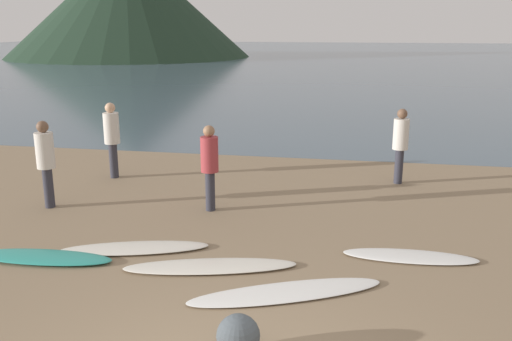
% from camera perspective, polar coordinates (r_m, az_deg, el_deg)
% --- Properties ---
extents(ground_plane, '(120.00, 120.00, 0.20)m').
position_cam_1_polar(ground_plane, '(14.67, 5.56, 0.68)').
color(ground_plane, '#8C7559').
rests_on(ground_plane, ground).
extents(ocean_water, '(140.00, 100.00, 0.01)m').
position_cam_1_polar(ocean_water, '(64.48, 9.65, 11.57)').
color(ocean_water, '#475B6B').
rests_on(ocean_water, ground).
extents(headland_hill, '(26.35, 26.35, 11.77)m').
position_cam_1_polar(headland_hill, '(64.10, -13.11, 16.65)').
color(headland_hill, '#1E3323').
rests_on(headland_hill, ground).
extents(surfboard_0, '(2.25, 0.69, 0.10)m').
position_cam_1_polar(surfboard_0, '(9.11, -21.25, -8.35)').
color(surfboard_0, teal).
rests_on(surfboard_0, ground).
extents(surfboard_1, '(2.41, 1.20, 0.08)m').
position_cam_1_polar(surfboard_1, '(9.06, -12.45, -7.84)').
color(surfboard_1, silver).
rests_on(surfboard_1, ground).
extents(surfboard_2, '(2.61, 1.18, 0.08)m').
position_cam_1_polar(surfboard_2, '(8.25, -4.75, -9.84)').
color(surfboard_2, silver).
rests_on(surfboard_2, ground).
extents(surfboard_3, '(2.69, 1.64, 0.06)m').
position_cam_1_polar(surfboard_3, '(7.53, 3.17, -12.45)').
color(surfboard_3, white).
rests_on(surfboard_3, ground).
extents(surfboard_4, '(2.05, 0.58, 0.06)m').
position_cam_1_polar(surfboard_4, '(8.89, 15.66, -8.55)').
color(surfboard_4, white).
rests_on(surfboard_4, ground).
extents(person_0, '(0.36, 0.36, 1.76)m').
position_cam_1_polar(person_0, '(13.14, -14.69, 3.67)').
color(person_0, '#2D2D38').
rests_on(person_0, ground).
extents(person_1, '(0.34, 0.34, 1.67)m').
position_cam_1_polar(person_1, '(10.46, -4.83, 0.99)').
color(person_1, '#2D2D38').
rests_on(person_1, ground).
extents(person_2, '(0.35, 0.35, 1.72)m').
position_cam_1_polar(person_2, '(11.34, -20.95, 1.30)').
color(person_2, '#2D2D38').
rests_on(person_2, ground).
extents(person_3, '(0.34, 0.34, 1.70)m').
position_cam_1_polar(person_3, '(12.66, 14.73, 3.08)').
color(person_3, '#2D2D38').
rests_on(person_3, ground).
extents(beach_rock_far, '(0.48, 0.48, 0.48)m').
position_cam_1_polar(beach_rock_far, '(6.19, -1.86, -16.73)').
color(beach_rock_far, '#444C51').
rests_on(beach_rock_far, ground).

